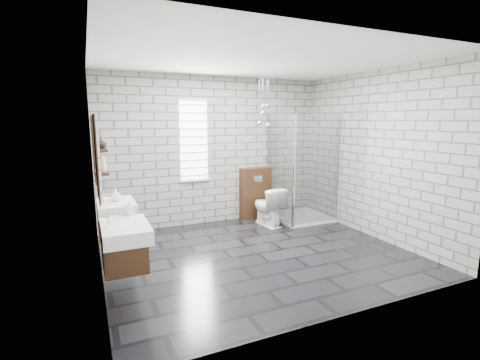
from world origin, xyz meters
TOP-DOWN VIEW (x-y plane):
  - floor at (0.00, 0.00)m, footprint 4.20×3.60m
  - ceiling at (0.00, 0.00)m, footprint 4.20×3.60m
  - wall_back at (0.00, 1.81)m, footprint 4.20×0.02m
  - wall_front at (0.00, -1.81)m, footprint 4.20×0.02m
  - wall_left at (-2.11, 0.00)m, footprint 0.02×3.60m
  - wall_right at (2.11, 0.00)m, footprint 0.02×3.60m
  - vanity_left at (-1.91, -0.62)m, footprint 0.47×0.70m
  - vanity_right at (-1.91, 0.50)m, footprint 0.47×0.70m
  - shelf_lower at (-2.03, -0.05)m, footprint 0.14×0.30m
  - shelf_upper at (-2.03, -0.05)m, footprint 0.14×0.30m
  - window at (-0.40, 1.78)m, footprint 0.56×0.05m
  - cistern_panel at (0.80, 1.70)m, footprint 0.60×0.20m
  - flush_plate at (0.80, 1.60)m, footprint 0.18×0.01m
  - shower_enclosure at (1.50, 1.18)m, footprint 1.00×1.00m
  - pendant_cluster at (0.80, 1.38)m, footprint 0.25×0.23m
  - toilet at (0.80, 1.18)m, footprint 0.46×0.73m
  - soap_bottle_a at (-1.78, -0.28)m, footprint 0.10×0.10m
  - soap_bottle_b at (-1.86, 0.51)m, footprint 0.15×0.15m
  - soap_bottle_c at (-2.02, -0.08)m, footprint 0.11×0.11m
  - vase at (-2.02, -0.02)m, footprint 0.13×0.13m

SIDE VIEW (x-z plane):
  - floor at x=0.00m, z-range -0.02..0.00m
  - toilet at x=0.80m, z-range 0.00..0.71m
  - cistern_panel at x=0.80m, z-range 0.00..1.00m
  - shower_enclosure at x=1.50m, z-range -0.51..1.52m
  - vanity_left at x=-1.91m, z-range -0.03..1.54m
  - vanity_right at x=-1.91m, z-range -0.03..1.54m
  - flush_plate at x=0.80m, z-range 0.74..0.86m
  - soap_bottle_b at x=-1.86m, z-range 0.85..1.02m
  - soap_bottle_a at x=-1.78m, z-range 0.85..1.02m
  - shelf_lower at x=-2.03m, z-range 1.31..1.33m
  - wall_back at x=0.00m, z-range 0.00..2.70m
  - wall_front at x=0.00m, z-range 0.00..2.70m
  - wall_left at x=-2.11m, z-range 0.00..2.70m
  - wall_right at x=2.11m, z-range 0.00..2.70m
  - soap_bottle_c at x=-2.02m, z-range 1.33..1.55m
  - window at x=-0.40m, z-range 0.81..2.29m
  - shelf_upper at x=-2.03m, z-range 1.57..1.59m
  - vase at x=-2.02m, z-range 1.59..1.72m
  - pendant_cluster at x=0.80m, z-range 1.56..2.48m
  - ceiling at x=0.00m, z-range 2.70..2.72m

